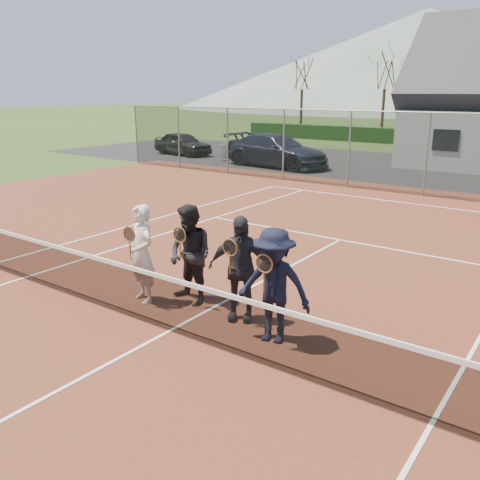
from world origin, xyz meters
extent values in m
plane|color=#2A4217|center=(0.00, 20.00, 0.00)|extent=(220.00, 220.00, 0.00)
cube|color=#562819|center=(0.00, 0.00, 0.01)|extent=(30.00, 30.00, 0.02)
cube|color=black|center=(-4.00, 20.00, 0.01)|extent=(40.00, 12.00, 0.01)
cone|color=slate|center=(-25.00, 95.00, 9.00)|extent=(110.00, 110.00, 18.00)
imported|color=black|center=(-15.61, 17.77, 0.68)|extent=(4.19, 2.15, 1.36)
imported|color=gray|center=(-10.24, 17.58, 0.62)|extent=(3.83, 1.49, 1.24)
imported|color=black|center=(-8.39, 16.83, 0.82)|extent=(5.83, 2.85, 1.63)
cube|color=white|center=(0.00, 11.88, 0.03)|extent=(10.97, 0.06, 0.01)
cube|color=white|center=(-4.12, 0.00, 0.03)|extent=(0.06, 23.77, 0.01)
cube|color=white|center=(4.12, 0.00, 0.03)|extent=(0.06, 23.77, 0.01)
cube|color=white|center=(0.00, 6.40, 0.03)|extent=(8.23, 0.06, 0.01)
cube|color=white|center=(0.00, 0.00, 0.03)|extent=(0.06, 12.80, 0.01)
cube|color=black|center=(0.00, 0.00, 0.48)|extent=(11.60, 0.02, 0.88)
cube|color=white|center=(0.00, 0.00, 0.93)|extent=(11.60, 0.03, 0.07)
cylinder|color=slate|center=(-15.00, 13.50, 1.50)|extent=(0.07, 0.07, 3.00)
cylinder|color=slate|center=(-12.00, 13.50, 1.50)|extent=(0.07, 0.07, 3.00)
cylinder|color=slate|center=(-9.00, 13.50, 1.50)|extent=(0.07, 0.07, 3.00)
cylinder|color=slate|center=(-6.00, 13.50, 1.50)|extent=(0.07, 0.07, 3.00)
cylinder|color=slate|center=(-3.00, 13.50, 1.50)|extent=(0.07, 0.07, 3.00)
cylinder|color=slate|center=(0.00, 13.50, 1.50)|extent=(0.07, 0.07, 3.00)
cube|color=black|center=(0.00, 13.50, 1.50)|extent=(30.00, 0.03, 3.00)
cylinder|color=slate|center=(0.00, 13.50, 3.00)|extent=(30.00, 0.04, 0.04)
cube|color=black|center=(-1.00, 19.98, 1.50)|extent=(1.20, 0.06, 1.00)
cylinder|color=#362613|center=(-16.00, 33.00, 1.93)|extent=(0.22, 0.22, 3.85)
cylinder|color=#3B2315|center=(-9.00, 33.00, 1.93)|extent=(0.22, 0.22, 3.85)
imported|color=silver|center=(-1.24, 0.66, 0.92)|extent=(0.75, 0.60, 1.80)
torus|color=brown|center=(-1.24, 0.39, 1.35)|extent=(0.29, 0.02, 0.29)
cylinder|color=black|center=(-1.24, 0.39, 1.35)|extent=(0.25, 0.00, 0.25)
cylinder|color=brown|center=(-1.24, 0.39, 1.07)|extent=(0.03, 0.03, 0.32)
imported|color=black|center=(-0.51, 1.14, 0.92)|extent=(0.93, 0.75, 1.80)
torus|color=brown|center=(-0.51, 0.87, 1.35)|extent=(0.29, 0.02, 0.29)
cylinder|color=black|center=(-0.51, 0.87, 1.35)|extent=(0.25, 0.00, 0.25)
cylinder|color=brown|center=(-0.51, 0.87, 1.07)|extent=(0.03, 0.03, 0.32)
imported|color=#232429|center=(0.63, 1.06, 0.92)|extent=(1.14, 0.84, 1.80)
torus|color=brown|center=(0.63, 0.79, 1.35)|extent=(0.29, 0.02, 0.29)
cylinder|color=black|center=(0.63, 0.79, 1.35)|extent=(0.25, 0.00, 0.25)
cylinder|color=brown|center=(0.63, 0.79, 1.07)|extent=(0.03, 0.03, 0.32)
imported|color=black|center=(1.50, 0.72, 0.92)|extent=(1.28, 0.91, 1.80)
torus|color=brown|center=(1.50, 0.45, 1.35)|extent=(0.29, 0.02, 0.29)
cylinder|color=black|center=(1.50, 0.45, 1.35)|extent=(0.25, 0.00, 0.25)
cylinder|color=brown|center=(1.50, 0.45, 1.07)|extent=(0.03, 0.03, 0.32)
camera|label=1|loc=(5.25, -5.37, 3.74)|focal=38.00mm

